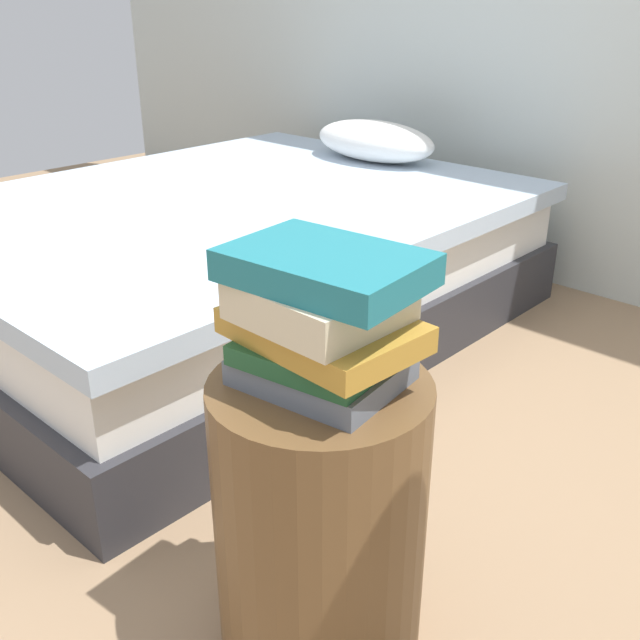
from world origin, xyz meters
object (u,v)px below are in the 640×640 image
at_px(book_teal, 326,267).
at_px(book_slate, 322,370).
at_px(book_ochre, 325,330).
at_px(book_cream, 320,299).
at_px(book_forest, 321,350).
at_px(bed, 232,259).
at_px(side_table, 320,520).

bearing_deg(book_teal, book_slate, 146.11).
height_order(book_ochre, book_teal, book_teal).
height_order(book_cream, book_teal, book_teal).
distance_m(book_slate, book_forest, 0.04).
distance_m(bed, book_ochre, 1.52).
height_order(bed, side_table, bed).
xyz_separation_m(book_ochre, book_cream, (-0.01, -0.00, 0.05)).
distance_m(book_slate, book_teal, 0.18).
distance_m(book_ochre, book_cream, 0.05).
height_order(side_table, book_slate, book_slate).
bearing_deg(book_cream, side_table, -36.43).
height_order(bed, book_teal, book_teal).
xyz_separation_m(book_forest, book_ochre, (0.01, -0.00, 0.04)).
height_order(side_table, book_ochre, book_ochre).
relative_size(bed, book_cream, 9.19).
bearing_deg(bed, book_forest, -34.58).
distance_m(bed, book_slate, 1.49).
bearing_deg(book_forest, book_ochre, -15.96).
bearing_deg(book_forest, bed, 136.76).
bearing_deg(book_cream, book_slate, 111.09).
bearing_deg(book_ochre, book_cream, -147.20).
height_order(side_table, book_teal, book_teal).
xyz_separation_m(bed, book_teal, (1.23, -0.82, 0.51)).
height_order(book_forest, book_teal, book_teal).
relative_size(bed, book_teal, 7.11).
bearing_deg(book_forest, side_table, -61.45).
distance_m(book_slate, book_cream, 0.13).
relative_size(side_table, book_ochre, 1.86).
distance_m(side_table, book_cream, 0.41).
distance_m(book_ochre, book_teal, 0.11).
height_order(side_table, book_forest, book_forest).
height_order(bed, book_cream, book_cream).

